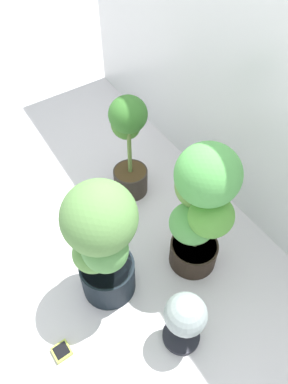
{
  "coord_description": "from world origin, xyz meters",
  "views": [
    {
      "loc": [
        1.11,
        -0.41,
        1.75
      ],
      "look_at": [
        0.12,
        0.21,
        0.43
      ],
      "focal_mm": 33.28,
      "sensor_mm": 36.0,
      "label": 1
    }
  ],
  "objects_px": {
    "potted_plant_back_left": "(129,143)",
    "hygrometer_box": "(62,351)",
    "potted_plant_front_right": "(102,240)",
    "nutrient_bottle": "(95,217)",
    "floor_fan": "(185,317)",
    "potted_plant_back_right": "(201,206)"
  },
  "relations": [
    {
      "from": "potted_plant_back_left",
      "to": "hygrometer_box",
      "type": "bearing_deg",
      "value": -47.6
    },
    {
      "from": "potted_plant_front_right",
      "to": "nutrient_bottle",
      "type": "relative_size",
      "value": 3.38
    },
    {
      "from": "potted_plant_front_right",
      "to": "nutrient_bottle",
      "type": "height_order",
      "value": "potted_plant_front_right"
    },
    {
      "from": "potted_plant_back_left",
      "to": "floor_fan",
      "type": "height_order",
      "value": "potted_plant_back_left"
    },
    {
      "from": "potted_plant_back_right",
      "to": "hygrometer_box",
      "type": "relative_size",
      "value": 9.58
    },
    {
      "from": "potted_plant_front_right",
      "to": "potted_plant_back_right",
      "type": "height_order",
      "value": "potted_plant_back_right"
    },
    {
      "from": "potted_plant_back_right",
      "to": "hygrometer_box",
      "type": "xyz_separation_m",
      "value": [
        0.08,
        -0.81,
        -0.47
      ]
    },
    {
      "from": "potted_plant_front_right",
      "to": "nutrient_bottle",
      "type": "xyz_separation_m",
      "value": [
        -0.37,
        0.12,
        -0.33
      ]
    },
    {
      "from": "floor_fan",
      "to": "nutrient_bottle",
      "type": "relative_size",
      "value": 1.62
    },
    {
      "from": "hygrometer_box",
      "to": "floor_fan",
      "type": "height_order",
      "value": "floor_fan"
    },
    {
      "from": "potted_plant_front_right",
      "to": "potted_plant_back_right",
      "type": "relative_size",
      "value": 0.91
    },
    {
      "from": "potted_plant_front_right",
      "to": "potted_plant_back_left",
      "type": "bearing_deg",
      "value": 140.34
    },
    {
      "from": "floor_fan",
      "to": "nutrient_bottle",
      "type": "distance_m",
      "value": 0.8
    },
    {
      "from": "potted_plant_back_left",
      "to": "nutrient_bottle",
      "type": "relative_size",
      "value": 3.19
    },
    {
      "from": "potted_plant_back_left",
      "to": "potted_plant_back_right",
      "type": "xyz_separation_m",
      "value": [
        0.66,
        0.01,
        0.1
      ]
    },
    {
      "from": "potted_plant_back_left",
      "to": "potted_plant_front_right",
      "type": "distance_m",
      "value": 0.72
    },
    {
      "from": "potted_plant_back_left",
      "to": "floor_fan",
      "type": "distance_m",
      "value": 1.02
    },
    {
      "from": "hygrometer_box",
      "to": "floor_fan",
      "type": "bearing_deg",
      "value": 61.27
    },
    {
      "from": "potted_plant_back_right",
      "to": "nutrient_bottle",
      "type": "distance_m",
      "value": 0.7
    },
    {
      "from": "hygrometer_box",
      "to": "potted_plant_back_left",
      "type": "bearing_deg",
      "value": 128.18
    },
    {
      "from": "hygrometer_box",
      "to": "nutrient_bottle",
      "type": "relative_size",
      "value": 0.39
    },
    {
      "from": "hygrometer_box",
      "to": "nutrient_bottle",
      "type": "bearing_deg",
      "value": 135.91
    }
  ]
}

